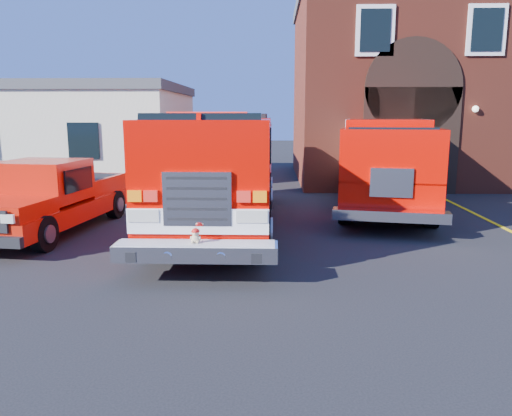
{
  "coord_description": "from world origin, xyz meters",
  "views": [
    {
      "loc": [
        0.3,
        -10.17,
        2.97
      ],
      "look_at": [
        0.0,
        -1.2,
        1.3
      ],
      "focal_mm": 35.0,
      "sensor_mm": 36.0,
      "label": 1
    }
  ],
  "objects_px": {
    "fire_station": "(460,87)",
    "fire_engine": "(223,168)",
    "side_building": "(73,132)",
    "secondary_truck": "(386,160)",
    "pickup_truck": "(50,198)"
  },
  "relations": [
    {
      "from": "fire_station",
      "to": "fire_engine",
      "type": "relative_size",
      "value": 1.54
    },
    {
      "from": "fire_station",
      "to": "side_building",
      "type": "xyz_separation_m",
      "value": [
        -17.99,
        -0.99,
        -2.05
      ]
    },
    {
      "from": "side_building",
      "to": "secondary_truck",
      "type": "relative_size",
      "value": 1.12
    },
    {
      "from": "side_building",
      "to": "pickup_truck",
      "type": "bearing_deg",
      "value": -71.48
    },
    {
      "from": "side_building",
      "to": "fire_station",
      "type": "bearing_deg",
      "value": 3.14
    },
    {
      "from": "fire_station",
      "to": "secondary_truck",
      "type": "bearing_deg",
      "value": -122.77
    },
    {
      "from": "fire_station",
      "to": "fire_engine",
      "type": "xyz_separation_m",
      "value": [
        -10.05,
        -10.72,
        -2.68
      ]
    },
    {
      "from": "pickup_truck",
      "to": "secondary_truck",
      "type": "relative_size",
      "value": 0.65
    },
    {
      "from": "fire_station",
      "to": "pickup_truck",
      "type": "xyz_separation_m",
      "value": [
        -14.4,
        -11.7,
        -3.37
      ]
    },
    {
      "from": "fire_station",
      "to": "pickup_truck",
      "type": "relative_size",
      "value": 2.58
    },
    {
      "from": "side_building",
      "to": "pickup_truck",
      "type": "xyz_separation_m",
      "value": [
        3.59,
        -10.72,
        -1.32
      ]
    },
    {
      "from": "fire_station",
      "to": "fire_engine",
      "type": "distance_m",
      "value": 14.93
    },
    {
      "from": "fire_engine",
      "to": "pickup_truck",
      "type": "distance_m",
      "value": 4.52
    },
    {
      "from": "fire_station",
      "to": "secondary_truck",
      "type": "relative_size",
      "value": 1.67
    },
    {
      "from": "side_building",
      "to": "pickup_truck",
      "type": "height_order",
      "value": "side_building"
    }
  ]
}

